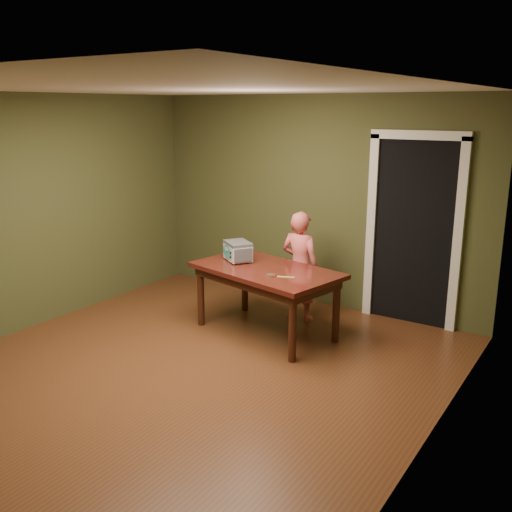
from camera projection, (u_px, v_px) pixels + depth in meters
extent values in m
plane|color=brown|center=(186.00, 373.00, 5.40)|extent=(5.00, 5.00, 0.00)
cube|color=#3F4625|center=(313.00, 202.00, 7.09)|extent=(4.50, 0.02, 2.60)
cube|color=#3F4625|center=(25.00, 214.00, 6.27)|extent=(0.02, 5.00, 2.60)
cube|color=#3F4625|center=(434.00, 281.00, 3.88)|extent=(0.02, 5.00, 2.60)
cube|color=white|center=(176.00, 88.00, 4.74)|extent=(4.50, 5.00, 0.02)
cube|color=black|center=(422.00, 229.00, 6.71)|extent=(0.90, 0.60, 2.10)
cube|color=black|center=(413.00, 234.00, 6.46)|extent=(0.90, 0.02, 2.10)
cube|color=white|center=(371.00, 229.00, 6.71)|extent=(0.10, 0.06, 2.20)
cube|color=white|center=(458.00, 240.00, 6.18)|extent=(0.10, 0.06, 2.20)
cube|color=white|center=(420.00, 135.00, 6.16)|extent=(1.10, 0.06, 0.10)
cube|color=#3C140D|center=(266.00, 270.00, 6.19)|extent=(1.75, 1.21, 0.05)
cube|color=#35170D|center=(266.00, 277.00, 6.21)|extent=(1.61, 1.07, 0.10)
cylinder|color=#35170D|center=(201.00, 296.00, 6.52)|extent=(0.08, 0.08, 0.70)
cylinder|color=#35170D|center=(245.00, 283.00, 7.00)|extent=(0.08, 0.08, 0.70)
cylinder|color=#35170D|center=(292.00, 328.00, 5.56)|extent=(0.08, 0.08, 0.70)
cylinder|color=#35170D|center=(336.00, 311.00, 6.04)|extent=(0.08, 0.08, 0.70)
cylinder|color=#4C4F54|center=(227.00, 258.00, 6.57)|extent=(0.02, 0.02, 0.01)
cylinder|color=#4C4F54|center=(241.00, 257.00, 6.63)|extent=(0.02, 0.02, 0.01)
cylinder|color=#4C4F54|center=(235.00, 264.00, 6.32)|extent=(0.02, 0.02, 0.01)
cylinder|color=#4C4F54|center=(250.00, 262.00, 6.38)|extent=(0.02, 0.02, 0.01)
cube|color=silver|center=(238.00, 252.00, 6.45)|extent=(0.41, 0.38, 0.19)
cube|color=#4C4F54|center=(238.00, 243.00, 6.42)|extent=(0.42, 0.39, 0.03)
cube|color=#4C4F54|center=(233.00, 248.00, 6.60)|extent=(0.13, 0.18, 0.15)
cube|color=#4C4F54|center=(243.00, 255.00, 6.29)|extent=(0.13, 0.18, 0.15)
ellipsoid|color=#33AFAF|center=(227.00, 252.00, 6.43)|extent=(0.21, 0.15, 0.16)
cylinder|color=black|center=(231.00, 253.00, 6.31)|extent=(0.03, 0.02, 0.02)
cylinder|color=black|center=(231.00, 257.00, 6.32)|extent=(0.02, 0.02, 0.02)
cylinder|color=silver|center=(271.00, 275.00, 5.88)|extent=(0.10, 0.10, 0.02)
cylinder|color=#4A2918|center=(271.00, 275.00, 5.88)|extent=(0.09, 0.09, 0.01)
cube|color=#D1CD5B|center=(286.00, 277.00, 5.84)|extent=(0.18, 0.09, 0.01)
imported|color=#E15D5C|center=(300.00, 266.00, 6.64)|extent=(0.48, 0.32, 1.29)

